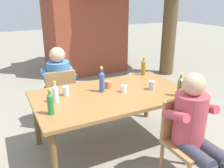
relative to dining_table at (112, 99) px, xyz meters
The scene contains 16 objects.
ground_plane 0.66m from the dining_table, ahead, with size 24.00×24.00×0.00m, color gray.
dining_table is the anchor object (origin of this frame).
chair_far_left 0.96m from the dining_table, 116.85° to the left, with size 0.47×0.47×0.87m.
chair_near_right 0.95m from the dining_table, 63.57° to the right, with size 0.45×0.45×0.87m.
person_in_white_shirt 1.04m from the dining_table, 113.81° to the left, with size 0.47×0.61×1.18m.
person_in_plaid_shirt 1.04m from the dining_table, 66.19° to the right, with size 0.47×0.61×1.18m.
bottle_blue 0.25m from the dining_table, 128.71° to the left, with size 0.06×0.06×0.32m.
bottle_amber 0.88m from the dining_table, 30.75° to the left, with size 0.06×0.06×0.28m.
bottle_olive 0.82m from the dining_table, 32.05° to the right, with size 0.06×0.06×0.28m.
bottle_green 0.83m from the dining_table, 165.01° to the right, with size 0.06×0.06×0.27m.
bottle_clear 0.69m from the dining_table, behind, with size 0.06×0.06×0.25m.
cup_terracotta 0.22m from the dining_table, 79.81° to the left, with size 0.08×0.08×0.09m, color #BC6B47.
cup_white 0.19m from the dining_table, 10.17° to the right, with size 0.07×0.07×0.09m, color white.
cup_glass 0.56m from the dining_table, 159.84° to the left, with size 0.07×0.07×0.11m, color silver.
cup_steel 0.53m from the dining_table, 12.32° to the right, with size 0.08×0.08×0.11m, color #B2B7BC.
brick_kiosk 3.69m from the dining_table, 74.96° to the left, with size 2.08×1.65×2.51m.
Camera 1 is at (-1.20, -2.40, 1.85)m, focal length 38.51 mm.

